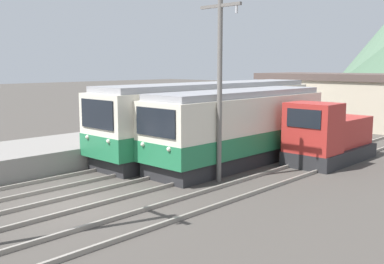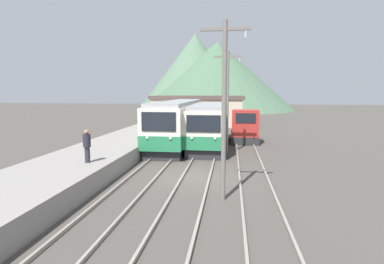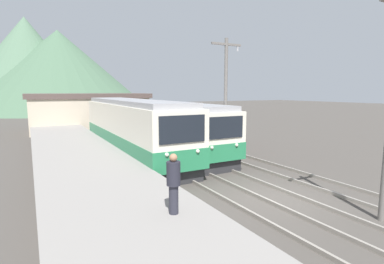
{
  "view_description": "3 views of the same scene",
  "coord_description": "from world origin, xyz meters",
  "views": [
    {
      "loc": [
        13.28,
        -7.79,
        4.7
      ],
      "look_at": [
        0.09,
        6.01,
        1.85
      ],
      "focal_mm": 42.0,
      "sensor_mm": 36.0,
      "label": 1
    },
    {
      "loc": [
        2.0,
        -15.5,
        4.52
      ],
      "look_at": [
        -0.8,
        5.73,
        1.67
      ],
      "focal_mm": 28.0,
      "sensor_mm": 36.0,
      "label": 2
    },
    {
      "loc": [
        -8.49,
        -8.63,
        4.32
      ],
      "look_at": [
        0.28,
        7.44,
        1.81
      ],
      "focal_mm": 28.0,
      "sensor_mm": 36.0,
      "label": 3
    }
  ],
  "objects": [
    {
      "name": "person_on_platform",
      "position": [
        -5.18,
        -1.52,
        1.9
      ],
      "size": [
        0.38,
        0.38,
        1.68
      ],
      "color": "#282833",
      "rests_on": "platform_left"
    },
    {
      "name": "ground_plane",
      "position": [
        0.0,
        0.0,
        0.0
      ],
      "size": [
        200.0,
        200.0,
        0.0
      ],
      "primitive_type": "plane",
      "color": "#47423D"
    },
    {
      "name": "commuter_train_left",
      "position": [
        -2.6,
        10.45,
        1.75
      ],
      "size": [
        2.84,
        14.93,
        3.77
      ],
      "color": "#28282B",
      "rests_on": "ground"
    },
    {
      "name": "commuter_train_center",
      "position": [
        0.2,
        9.18,
        1.65
      ],
      "size": [
        2.84,
        10.83,
        3.53
      ],
      "color": "#28282B",
      "rests_on": "ground"
    },
    {
      "name": "track_center",
      "position": [
        0.2,
        0.0,
        0.07
      ],
      "size": [
        1.54,
        60.0,
        0.14
      ],
      "color": "gray",
      "rests_on": "ground"
    },
    {
      "name": "track_left",
      "position": [
        -2.6,
        0.0,
        0.07
      ],
      "size": [
        1.54,
        60.0,
        0.14
      ],
      "color": "gray",
      "rests_on": "ground"
    },
    {
      "name": "mountain_backdrop",
      "position": [
        -4.51,
        65.79,
        9.32
      ],
      "size": [
        41.74,
        40.2,
        20.28
      ],
      "color": "#47664C",
      "rests_on": "ground"
    },
    {
      "name": "station_building",
      "position": [
        -2.61,
        26.0,
        2.05
      ],
      "size": [
        12.6,
        6.3,
        4.05
      ],
      "color": "beige",
      "rests_on": "ground"
    },
    {
      "name": "shunting_locomotive",
      "position": [
        3.2,
        12.36,
        1.21
      ],
      "size": [
        2.4,
        5.45,
        3.0
      ],
      "color": "#28282B",
      "rests_on": "ground"
    },
    {
      "name": "platform_left",
      "position": [
        -6.25,
        0.0,
        0.49
      ],
      "size": [
        4.5,
        54.0,
        0.99
      ],
      "primitive_type": "cube",
      "color": "gray",
      "rests_on": "ground"
    },
    {
      "name": "catenary_mast_mid",
      "position": [
        1.71,
        5.92,
        3.99
      ],
      "size": [
        2.0,
        0.2,
        7.33
      ],
      "color": "slate",
      "rests_on": "ground"
    },
    {
      "name": "track_right",
      "position": [
        3.2,
        0.0,
        0.07
      ],
      "size": [
        1.54,
        60.0,
        0.14
      ],
      "color": "gray",
      "rests_on": "ground"
    }
  ]
}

